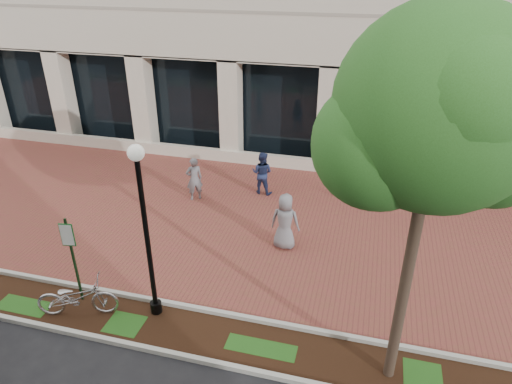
% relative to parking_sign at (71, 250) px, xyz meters
% --- Properties ---
extents(ground, '(120.00, 120.00, 0.00)m').
position_rel_parking_sign_xyz_m(ground, '(2.94, 4.87, -1.53)').
color(ground, black).
rests_on(ground, ground).
extents(brick_plaza, '(40.00, 9.00, 0.01)m').
position_rel_parking_sign_xyz_m(brick_plaza, '(2.94, 4.87, -1.53)').
color(brick_plaza, brown).
rests_on(brick_plaza, ground).
extents(planting_strip, '(40.00, 1.50, 0.01)m').
position_rel_parking_sign_xyz_m(planting_strip, '(2.94, -0.38, -1.53)').
color(planting_strip, black).
rests_on(planting_strip, ground).
extents(curb_plaza_side, '(40.00, 0.12, 0.12)m').
position_rel_parking_sign_xyz_m(curb_plaza_side, '(2.94, 0.37, -1.47)').
color(curb_plaza_side, '#ADACA3').
rests_on(curb_plaza_side, ground).
extents(curb_street_side, '(40.00, 0.12, 0.12)m').
position_rel_parking_sign_xyz_m(curb_street_side, '(2.94, -1.13, -1.47)').
color(curb_street_side, '#ADACA3').
rests_on(curb_street_side, ground).
extents(parking_sign, '(0.34, 0.07, 2.41)m').
position_rel_parking_sign_xyz_m(parking_sign, '(0.00, 0.00, 0.00)').
color(parking_sign, '#153B1B').
rests_on(parking_sign, ground).
extents(lamppost, '(0.36, 0.36, 4.43)m').
position_rel_parking_sign_xyz_m(lamppost, '(2.04, 0.08, 0.97)').
color(lamppost, black).
rests_on(lamppost, ground).
extents(street_tree, '(3.95, 3.29, 7.41)m').
position_rel_parking_sign_xyz_m(street_tree, '(7.65, -0.37, 4.01)').
color(street_tree, '#49362A').
rests_on(street_tree, ground).
extents(locked_bicycle, '(2.06, 1.25, 1.02)m').
position_rel_parking_sign_xyz_m(locked_bicycle, '(0.26, -0.45, -1.02)').
color(locked_bicycle, '#B2B2B7').
rests_on(locked_bicycle, ground).
extents(pedestrian_left, '(0.70, 0.66, 1.61)m').
position_rel_parking_sign_xyz_m(pedestrian_left, '(0.80, 5.83, -0.73)').
color(pedestrian_left, slate).
rests_on(pedestrian_left, ground).
extents(pedestrian_mid, '(0.84, 0.69, 1.61)m').
position_rel_parking_sign_xyz_m(pedestrian_mid, '(3.00, 6.93, -0.73)').
color(pedestrian_mid, '#1E284C').
rests_on(pedestrian_mid, ground).
extents(pedestrian_right, '(0.87, 0.58, 1.76)m').
position_rel_parking_sign_xyz_m(pedestrian_right, '(4.52, 3.68, -0.65)').
color(pedestrian_right, slate).
rests_on(pedestrian_right, ground).
extents(bollard, '(0.12, 0.12, 0.89)m').
position_rel_parking_sign_xyz_m(bollard, '(6.89, 6.53, -1.08)').
color(bollard, '#B1B1B5').
rests_on(bollard, ground).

